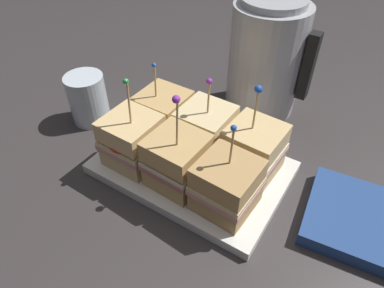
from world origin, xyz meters
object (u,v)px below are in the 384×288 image
Objects in this scene: sandwich_front_right at (227,185)px; sandwich_back_right at (253,150)px; sandwich_back_left at (164,114)px; sandwich_back_center at (205,131)px; serving_platter at (192,167)px; drinking_glass at (88,99)px; napkin_stack at (358,220)px; sandwich_front_left at (132,140)px; kettle_steel at (266,58)px; sandwich_front_center at (177,160)px.

sandwich_back_right is (0.00, 0.09, 0.00)m from sandwich_front_right.
sandwich_back_left is 0.98× the size of sandwich_back_center.
sandwich_front_right is at bearing -44.57° from sandwich_back_center.
serving_platter is at bearing 153.07° from sandwich_front_right.
drinking_glass reaches higher than serving_platter.
serving_platter is at bearing -26.61° from sandwich_back_left.
sandwich_front_right is (0.09, -0.05, 0.05)m from serving_platter.
napkin_stack is at bearing 2.63° from drinking_glass.
sandwich_front_left reaches higher than sandwich_front_right.
sandwich_back_center is at bearing 135.43° from sandwich_front_right.
sandwich_front_left is at bearing -110.22° from kettle_steel.
sandwich_front_right is (0.09, -0.00, -0.00)m from sandwich_front_center.
serving_platter is 1.92× the size of napkin_stack.
sandwich_front_left is 1.01× the size of napkin_stack.
sandwich_front_left reaches higher than sandwich_back_right.
napkin_stack is (0.27, 0.08, -0.05)m from sandwich_front_center.
kettle_steel is (-0.07, 0.29, 0.05)m from sandwich_front_right.
sandwich_back_center is at bearing -94.77° from kettle_steel.
sandwich_back_right is (0.18, -0.00, 0.00)m from sandwich_back_left.
sandwich_front_right is 0.13m from sandwich_back_center.
sandwich_back_right is at bearing 0.16° from sandwich_back_center.
drinking_glass is at bearing 167.00° from sandwich_front_center.
napkin_stack is at bearing 17.11° from sandwich_front_center.
sandwich_front_center reaches higher than drinking_glass.
sandwich_front_left is (-0.09, -0.04, 0.05)m from serving_platter.
sandwich_back_right reaches higher than napkin_stack.
serving_platter is 0.11m from sandwich_front_left.
sandwich_back_left is 0.36m from napkin_stack.
sandwich_front_center reaches higher than sandwich_front_right.
serving_platter is 1.90× the size of sandwich_front_left.
sandwich_back_left is (-0.18, 0.09, -0.00)m from sandwich_front_right.
sandwich_front_center reaches higher than sandwich_back_left.
sandwich_back_center is (-0.00, 0.04, 0.05)m from serving_platter.
sandwich_front_left reaches higher than serving_platter.
serving_platter is 1.26× the size of kettle_steel.
sandwich_front_center reaches higher than serving_platter.
serving_platter is 3.16× the size of drinking_glass.
serving_platter is 1.93× the size of sandwich_back_right.
sandwich_front_right is at bearing -9.98° from drinking_glass.
kettle_steel is at bearing 86.61° from sandwich_front_center.
napkin_stack is (0.36, -0.01, -0.05)m from sandwich_back_left.
sandwich_front_right is 0.99× the size of sandwich_back_center.
sandwich_back_right is 0.22m from kettle_steel.
serving_platter is 2.11× the size of sandwich_front_right.
kettle_steel reaches higher than napkin_stack.
sandwich_front_left reaches higher than sandwich_back_center.
sandwich_back_center is 0.09m from sandwich_back_right.
serving_platter is 0.26m from drinking_glass.
sandwich_back_center is (0.09, 0.09, 0.00)m from sandwich_front_left.
drinking_glass is at bearing -175.45° from sandwich_back_right.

